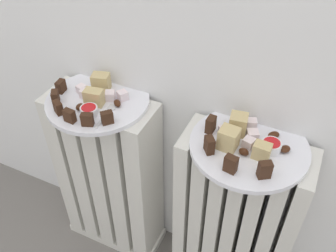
{
  "coord_description": "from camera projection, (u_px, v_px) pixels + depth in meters",
  "views": [
    {
      "loc": [
        0.3,
        -0.35,
        1.2
      ],
      "look_at": [
        0.0,
        0.28,
        0.6
      ],
      "focal_mm": 39.72,
      "sensor_mm": 36.0,
      "label": 1
    }
  ],
  "objects": [
    {
      "name": "dark_cake_slice_right_0",
      "position": [
        211.0,
        124.0,
        0.87
      ],
      "size": [
        0.02,
        0.03,
        0.04
      ],
      "primitive_type": "cube",
      "rotation": [
        0.0,
        0.0,
        -1.63
      ],
      "color": "#382114",
      "rests_on": "plate_right"
    },
    {
      "name": "radiator_right",
      "position": [
        233.0,
        225.0,
        1.06
      ],
      "size": [
        0.33,
        0.14,
        0.6
      ],
      "color": "silver",
      "rests_on": "ground_plane"
    },
    {
      "name": "dark_cake_slice_right_3",
      "position": [
        265.0,
        170.0,
        0.76
      ],
      "size": [
        0.03,
        0.03,
        0.04
      ],
      "primitive_type": "cube",
      "rotation": [
        0.0,
        0.0,
        0.57
      ],
      "color": "#382114",
      "rests_on": "plate_right"
    },
    {
      "name": "dark_cake_slice_left_2",
      "position": [
        58.0,
        108.0,
        0.92
      ],
      "size": [
        0.03,
        0.03,
        0.03
      ],
      "primitive_type": "cube",
      "rotation": [
        0.0,
        0.0,
        -0.54
      ],
      "color": "#382114",
      "rests_on": "plate_left"
    },
    {
      "name": "marble_cake_slice_right_1",
      "position": [
        262.0,
        151.0,
        0.8
      ],
      "size": [
        0.04,
        0.03,
        0.04
      ],
      "primitive_type": "cube",
      "rotation": [
        0.0,
        0.0,
        -0.04
      ],
      "color": "tan",
      "rests_on": "plate_right"
    },
    {
      "name": "marble_cake_slice_right_0",
      "position": [
        238.0,
        124.0,
        0.86
      ],
      "size": [
        0.05,
        0.04,
        0.05
      ],
      "primitive_type": "cube",
      "rotation": [
        0.0,
        0.0,
        0.16
      ],
      "color": "tan",
      "rests_on": "plate_right"
    },
    {
      "name": "medjool_date_right_1",
      "position": [
        244.0,
        152.0,
        0.82
      ],
      "size": [
        0.03,
        0.02,
        0.02
      ],
      "primitive_type": "ellipsoid",
      "rotation": [
        0.0,
        0.0,
        2.93
      ],
      "color": "#3D1E0F",
      "rests_on": "plate_right"
    },
    {
      "name": "turkish_delight_right_0",
      "position": [
        252.0,
        136.0,
        0.85
      ],
      "size": [
        0.03,
        0.03,
        0.03
      ],
      "primitive_type": "cube",
      "rotation": [
        0.0,
        0.0,
        0.45
      ],
      "color": "white",
      "rests_on": "plate_right"
    },
    {
      "name": "turkish_delight_left_2",
      "position": [
        85.0,
        94.0,
        0.97
      ],
      "size": [
        0.03,
        0.03,
        0.02
      ],
      "primitive_type": "cube",
      "rotation": [
        0.0,
        0.0,
        1.49
      ],
      "color": "white",
      "rests_on": "plate_left"
    },
    {
      "name": "marble_cake_slice_left_0",
      "position": [
        94.0,
        97.0,
        0.95
      ],
      "size": [
        0.05,
        0.04,
        0.04
      ],
      "primitive_type": "cube",
      "rotation": [
        0.0,
        0.0,
        0.17
      ],
      "color": "tan",
      "rests_on": "plate_left"
    },
    {
      "name": "plate_right",
      "position": [
        249.0,
        146.0,
        0.85
      ],
      "size": [
        0.27,
        0.27,
        0.01
      ],
      "primitive_type": "cylinder",
      "color": "white",
      "rests_on": "radiator_right"
    },
    {
      "name": "jam_bowl_left",
      "position": [
        89.0,
        110.0,
        0.92
      ],
      "size": [
        0.04,
        0.04,
        0.02
      ],
      "color": "white",
      "rests_on": "plate_left"
    },
    {
      "name": "dark_cake_slice_right_2",
      "position": [
        231.0,
        164.0,
        0.77
      ],
      "size": [
        0.03,
        0.02,
        0.04
      ],
      "primitive_type": "cube",
      "rotation": [
        0.0,
        0.0,
        -0.16
      ],
      "color": "#382114",
      "rests_on": "plate_right"
    },
    {
      "name": "medjool_date_left_0",
      "position": [
        117.0,
        103.0,
        0.95
      ],
      "size": [
        0.03,
        0.03,
        0.02
      ],
      "primitive_type": "ellipsoid",
      "rotation": [
        0.0,
        0.0,
        2.43
      ],
      "color": "#3D1E0F",
      "rests_on": "plate_left"
    },
    {
      "name": "turkish_delight_right_2",
      "position": [
        252.0,
        124.0,
        0.88
      ],
      "size": [
        0.03,
        0.03,
        0.02
      ],
      "primitive_type": "cube",
      "rotation": [
        0.0,
        0.0,
        0.34
      ],
      "color": "white",
      "rests_on": "plate_right"
    },
    {
      "name": "dark_cake_slice_left_0",
      "position": [
        61.0,
        86.0,
        0.99
      ],
      "size": [
        0.02,
        0.03,
        0.03
      ],
      "primitive_type": "cube",
      "rotation": [
        0.0,
        0.0,
        -1.44
      ],
      "color": "#382114",
      "rests_on": "plate_left"
    },
    {
      "name": "dark_cake_slice_left_5",
      "position": [
        107.0,
        118.0,
        0.89
      ],
      "size": [
        0.03,
        0.03,
        0.03
      ],
      "primitive_type": "cube",
      "rotation": [
        0.0,
        0.0,
        0.82
      ],
      "color": "#382114",
      "rests_on": "plate_left"
    },
    {
      "name": "dark_cake_slice_right_1",
      "position": [
        209.0,
        145.0,
        0.82
      ],
      "size": [
        0.03,
        0.03,
        0.04
      ],
      "primitive_type": "cube",
      "rotation": [
        0.0,
        0.0,
        -0.89
      ],
      "color": "#382114",
      "rests_on": "plate_right"
    },
    {
      "name": "turkish_delight_left_1",
      "position": [
        123.0,
        95.0,
        0.97
      ],
      "size": [
        0.03,
        0.03,
        0.02
      ],
      "primitive_type": "cube",
      "rotation": [
        0.0,
        0.0,
        1.04
      ],
      "color": "white",
      "rests_on": "plate_left"
    },
    {
      "name": "marble_cake_slice_left_1",
      "position": [
        101.0,
        82.0,
        0.99
      ],
      "size": [
        0.05,
        0.05,
        0.05
      ],
      "primitive_type": "cube",
      "rotation": [
        0.0,
        0.0,
        0.31
      ],
      "color": "tan",
      "rests_on": "plate_left"
    },
    {
      "name": "dark_cake_slice_left_3",
      "position": [
        69.0,
        116.0,
        0.9
      ],
      "size": [
        0.03,
        0.02,
        0.03
      ],
      "primitive_type": "cube",
      "rotation": [
        0.0,
        0.0,
        -0.09
      ],
      "color": "#382114",
      "rests_on": "plate_left"
    },
    {
      "name": "turkish_delight_left_3",
      "position": [
        82.0,
        89.0,
        0.99
      ],
      "size": [
        0.03,
        0.03,
        0.02
      ],
      "primitive_type": "cube",
      "rotation": [
        0.0,
        0.0,
        1.32
      ],
      "color": "white",
      "rests_on": "plate_left"
    },
    {
      "name": "medjool_date_right_0",
      "position": [
        274.0,
        135.0,
        0.86
      ],
      "size": [
        0.03,
        0.04,
        0.02
      ],
      "primitive_type": "ellipsoid",
      "rotation": [
        0.0,
        0.0,
        0.86
      ],
      "color": "#3D1E0F",
      "rests_on": "plate_right"
    },
    {
      "name": "marble_cake_slice_right_2",
      "position": [
        228.0,
        139.0,
        0.82
      ],
      "size": [
        0.04,
        0.04,
        0.05
      ],
      "primitive_type": "cube",
      "rotation": [
        0.0,
        0.0,
        -0.07
      ],
      "color": "tan",
      "rests_on": "plate_right"
    },
    {
      "name": "dark_cake_slice_left_4",
      "position": [
        87.0,
        120.0,
        0.89
      ],
      "size": [
        0.03,
        0.03,
        0.03
      ],
      "primitive_type": "cube",
      "rotation": [
        0.0,
        0.0,
        0.36
      ],
      "color": "#382114",
      "rests_on": "plate_left"
    },
    {
      "name": "dark_cake_slice_left_1",
      "position": [
        55.0,
        97.0,
        0.96
      ],
      "size": [
        0.03,
        0.03,
        0.03
      ],
      "primitive_type": "cube",
      "rotation": [
        0.0,
        0.0,
        -0.99
      ],
      "color": "#382114",
      "rests_on": "plate_left"
    },
    {
      "name": "radiator_left",
      "position": [
        110.0,
        179.0,
        1.19
      ],
      "size": [
        0.33,
        0.14,
        0.6
      ],
      "color": "silver",
      "rests_on": "ground_plane"
    },
    {
      "name": "turkish_delight_right_1",
      "position": [
        224.0,
        131.0,
        0.86
      ],
      "size": [
        0.03,
        0.03,
        0.02
      ],
      "primitive_type": "cube",
      "rotation": [
        0.0,
        0.0,
        0.72
      ],
      "color": "white",
      "rests_on": "plate_right"
    },
    {
      "name": "medjool_date_right_2",
      "position": [
        285.0,
        149.0,
        0.82
      ],
      "size": [
        0.03,
        0.03,
        0.01
      ],
      "primitive_type": "ellipsoid",
      "rotation": [
        0.0,
        0.0,
        0.93
      ],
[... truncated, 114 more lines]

